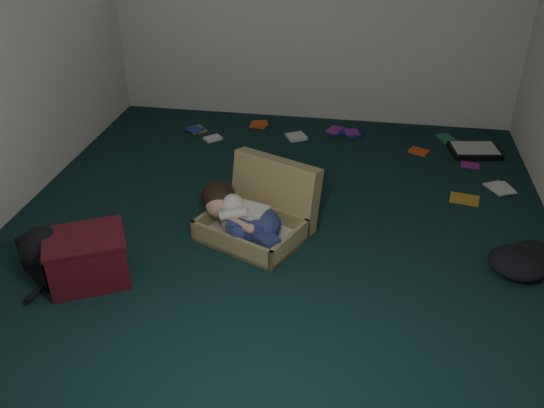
% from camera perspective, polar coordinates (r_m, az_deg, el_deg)
% --- Properties ---
extents(floor, '(4.50, 4.50, 0.00)m').
position_cam_1_polar(floor, '(4.15, 0.35, -3.11)').
color(floor, '#0E2A29').
rests_on(floor, ground).
extents(wall_front, '(4.50, 0.00, 4.50)m').
position_cam_1_polar(wall_front, '(1.63, -12.71, -8.61)').
color(wall_front, silver).
rests_on(wall_front, ground).
extents(suitcase, '(0.89, 0.88, 0.50)m').
position_cam_1_polar(suitcase, '(4.12, -1.07, -0.86)').
color(suitcase, tan).
rests_on(suitcase, floor).
extents(person, '(0.65, 0.56, 0.31)m').
position_cam_1_polar(person, '(4.00, -3.02, -1.23)').
color(person, silver).
rests_on(person, suitcase).
extents(maroon_bin, '(0.61, 0.57, 0.34)m').
position_cam_1_polar(maroon_bin, '(3.81, -17.82, -5.15)').
color(maroon_bin, '#4E1019').
rests_on(maroon_bin, floor).
extents(backpack, '(0.57, 0.55, 0.27)m').
position_cam_1_polar(backpack, '(3.98, -21.25, -4.85)').
color(backpack, black).
rests_on(backpack, floor).
extents(clothing_pile, '(0.45, 0.38, 0.14)m').
position_cam_1_polar(clothing_pile, '(4.17, 23.98, -4.79)').
color(clothing_pile, black).
rests_on(clothing_pile, floor).
extents(paper_tray, '(0.48, 0.39, 0.06)m').
position_cam_1_polar(paper_tray, '(5.63, 19.43, 5.03)').
color(paper_tray, black).
rests_on(paper_tray, floor).
extents(book_scatter, '(2.95, 1.41, 0.02)m').
position_cam_1_polar(book_scatter, '(5.48, 9.03, 5.53)').
color(book_scatter, gold).
rests_on(book_scatter, floor).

